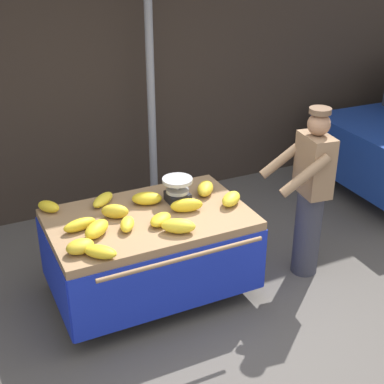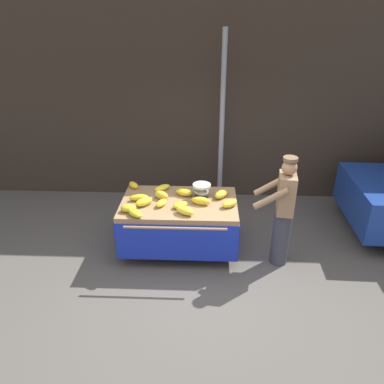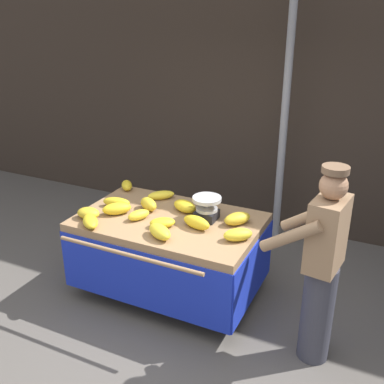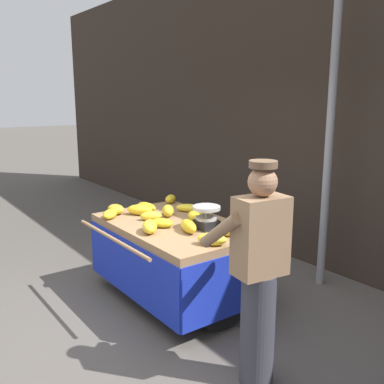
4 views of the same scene
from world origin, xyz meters
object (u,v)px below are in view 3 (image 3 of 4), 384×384
banana_bunch_2 (149,204)px  banana_bunch_5 (117,209)px  weighing_scale (207,208)px  banana_bunch_10 (197,222)px  banana_bunch_11 (162,223)px  banana_bunch_1 (90,222)px  banana_bunch_4 (237,219)px  banana_bunch_8 (161,195)px  banana_bunch_12 (117,202)px  banana_bunch_13 (88,213)px  street_pole (285,114)px  banana_bunch_0 (238,235)px  banana_bunch_3 (127,185)px  vendor_person (321,267)px  banana_bunch_7 (160,232)px  banana_cart (169,238)px  banana_bunch_9 (139,215)px  banana_bunch_6 (185,206)px

banana_bunch_2 → banana_bunch_5: banana_bunch_2 is taller
weighing_scale → banana_bunch_2: weighing_scale is taller
banana_bunch_10 → banana_bunch_11: (-0.30, -0.11, -0.02)m
banana_bunch_1 → weighing_scale: bearing=33.0°
banana_bunch_5 → banana_bunch_11: banana_bunch_5 is taller
banana_bunch_2 → banana_bunch_4: (0.93, 0.08, -0.01)m
banana_bunch_8 → banana_bunch_12: size_ratio=1.00×
banana_bunch_13 → weighing_scale: bearing=24.3°
street_pole → banana_bunch_8: street_pole is taller
banana_bunch_8 → banana_bunch_11: bearing=-59.7°
banana_bunch_12 → banana_bunch_8: bearing=49.5°
banana_bunch_0 → banana_bunch_12: (-1.38, 0.14, -0.01)m
banana_bunch_3 → banana_bunch_12: (0.16, -0.44, -0.00)m
banana_bunch_5 → banana_bunch_10: (0.85, 0.06, 0.00)m
vendor_person → banana_bunch_1: bearing=-175.6°
banana_bunch_8 → banana_bunch_11: banana_bunch_8 is taller
banana_bunch_0 → banana_bunch_1: bearing=-166.0°
banana_bunch_12 → banana_bunch_13: banana_bunch_13 is taller
banana_bunch_7 → banana_bunch_13: banana_bunch_7 is taller
banana_bunch_7 → banana_bunch_12: size_ratio=0.99×
banana_bunch_11 → banana_bunch_13: banana_bunch_13 is taller
banana_cart → banana_bunch_1: size_ratio=6.45×
street_pole → banana_bunch_9: street_pole is taller
banana_bunch_9 → vendor_person: 1.78m
banana_cart → weighing_scale: 0.50m
banana_bunch_2 → banana_bunch_5: (-0.23, -0.22, -0.00)m
banana_bunch_2 → banana_bunch_11: size_ratio=1.01×
street_pole → weighing_scale: 1.63m
banana_bunch_1 → banana_bunch_13: size_ratio=1.22×
banana_bunch_3 → banana_bunch_5: (0.27, -0.59, 0.01)m
banana_bunch_2 → street_pole: bearing=57.4°
banana_bunch_1 → banana_bunch_10: (0.92, 0.39, 0.01)m
banana_bunch_2 → banana_bunch_13: 0.60m
banana_bunch_2 → banana_bunch_10: size_ratio=0.82×
banana_bunch_6 → banana_bunch_12: 0.72m
weighing_scale → banana_bunch_7: weighing_scale is taller
banana_bunch_0 → banana_bunch_4: banana_bunch_4 is taller
banana_bunch_11 → street_pole: bearing=70.2°
street_pole → banana_bunch_7: size_ratio=11.17×
banana_bunch_5 → banana_bunch_7: 0.68m
banana_bunch_6 → banana_bunch_9: banana_bunch_6 is taller
banana_bunch_11 → vendor_person: vendor_person is taller
weighing_scale → banana_bunch_7: 0.57m
banana_bunch_7 → banana_bunch_8: size_ratio=0.99×
banana_bunch_1 → banana_bunch_13: bearing=133.1°
banana_cart → vendor_person: size_ratio=1.05×
banana_bunch_0 → banana_bunch_1: size_ratio=0.95×
banana_bunch_9 → banana_bunch_13: 0.50m
banana_bunch_7 → banana_bunch_9: 0.44m
banana_bunch_6 → banana_bunch_13: size_ratio=1.22×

